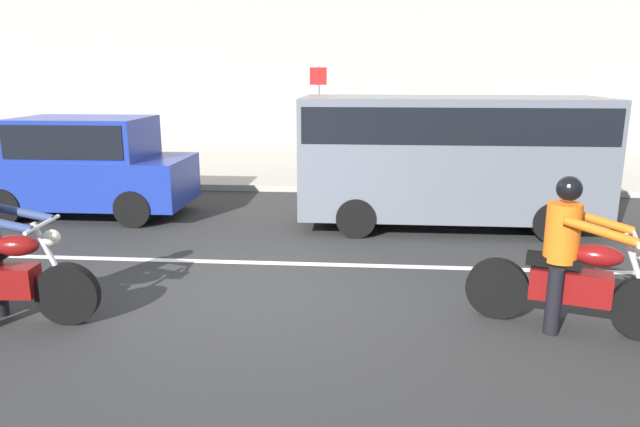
# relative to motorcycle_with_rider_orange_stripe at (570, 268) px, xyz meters

# --- Properties ---
(ground_plane) EXTENTS (80.00, 80.00, 0.00)m
(ground_plane) POSITION_rel_motorcycle_with_rider_orange_stripe_xyz_m (-3.32, 0.92, -0.65)
(ground_plane) COLOR #2C2C2C
(sidewalk_slab) EXTENTS (40.00, 4.40, 0.14)m
(sidewalk_slab) POSITION_rel_motorcycle_with_rider_orange_stripe_xyz_m (-3.32, 8.92, -0.58)
(sidewalk_slab) COLOR #A8A399
(sidewalk_slab) RESTS_ON ground_plane
(lane_marking_stripe) EXTENTS (18.00, 0.14, 0.01)m
(lane_marking_stripe) POSITION_rel_motorcycle_with_rider_orange_stripe_xyz_m (-3.24, 1.82, -0.65)
(lane_marking_stripe) COLOR silver
(lane_marking_stripe) RESTS_ON ground_plane
(motorcycle_with_rider_orange_stripe) EXTENTS (2.01, 0.89, 1.59)m
(motorcycle_with_rider_orange_stripe) POSITION_rel_motorcycle_with_rider_orange_stripe_xyz_m (0.00, 0.00, 0.00)
(motorcycle_with_rider_orange_stripe) COLOR black
(motorcycle_with_rider_orange_stripe) RESTS_ON ground_plane
(parked_van_slate_gray) EXTENTS (4.93, 1.96, 2.19)m
(parked_van_slate_gray) POSITION_rel_motorcycle_with_rider_orange_stripe_xyz_m (-0.71, 4.11, 0.63)
(parked_van_slate_gray) COLOR slate
(parked_van_slate_gray) RESTS_ON ground_plane
(parked_hatchback_cobalt_blue) EXTENTS (3.72, 1.76, 1.80)m
(parked_hatchback_cobalt_blue) POSITION_rel_motorcycle_with_rider_orange_stripe_xyz_m (-7.20, 4.33, 0.28)
(parked_hatchback_cobalt_blue) COLOR navy
(parked_hatchback_cobalt_blue) RESTS_ON ground_plane
(street_sign_post) EXTENTS (0.44, 0.08, 2.60)m
(street_sign_post) POSITION_rel_motorcycle_with_rider_orange_stripe_xyz_m (-3.38, 9.56, 1.06)
(street_sign_post) COLOR gray
(street_sign_post) RESTS_ON sidewalk_slab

